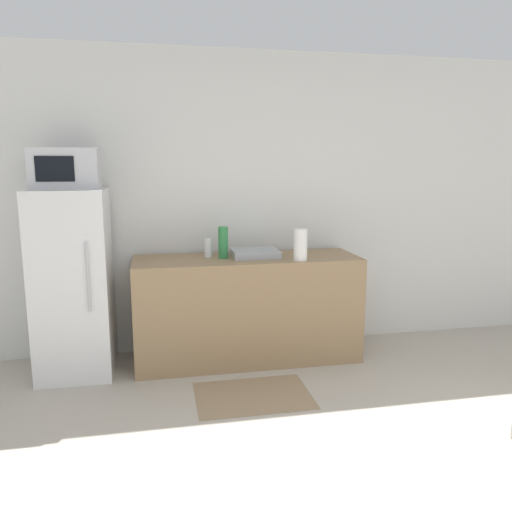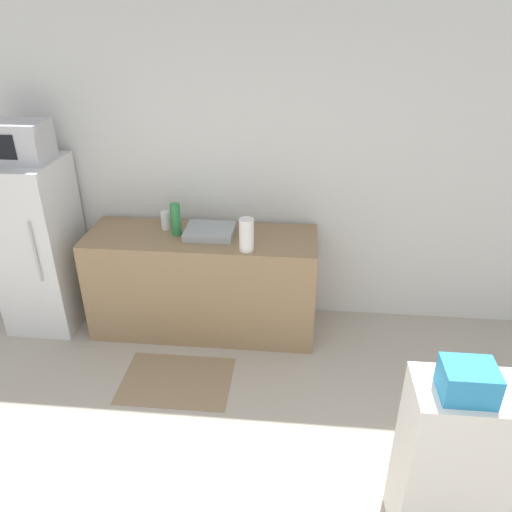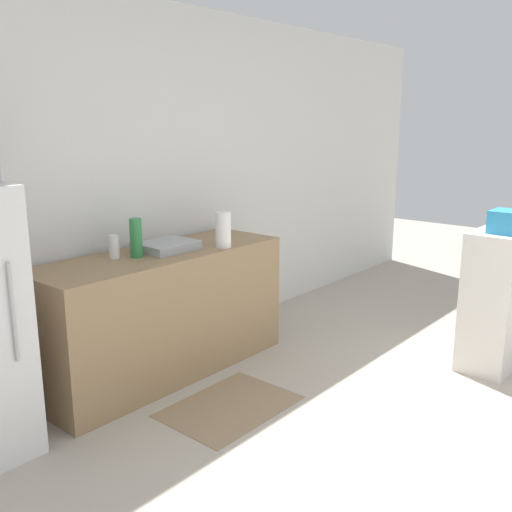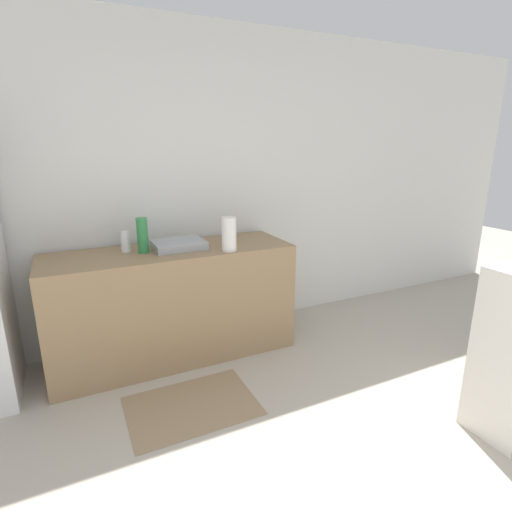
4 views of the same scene
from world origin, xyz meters
name	(u,v)px [view 4 (image 4 of 4)]	position (x,y,z in m)	size (l,w,h in m)	color
wall_back	(172,188)	(0.00, 2.95, 1.30)	(8.00, 0.06, 2.60)	silver
counter	(174,303)	(-0.14, 2.58, 0.44)	(1.86, 0.62, 0.88)	#937551
sink_basin	(178,244)	(-0.06, 2.61, 0.91)	(0.39, 0.33, 0.06)	#9EA3A8
bottle_tall	(142,235)	(-0.33, 2.59, 1.01)	(0.08, 0.08, 0.26)	#2D7F42
bottle_short	(125,241)	(-0.44, 2.68, 0.95)	(0.07, 0.07, 0.15)	silver
paper_towel_roll	(229,234)	(0.26, 2.36, 1.01)	(0.11, 0.11, 0.26)	white
kitchen_rug	(192,405)	(-0.22, 1.86, 0.00)	(0.82, 0.58, 0.01)	#937A5B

